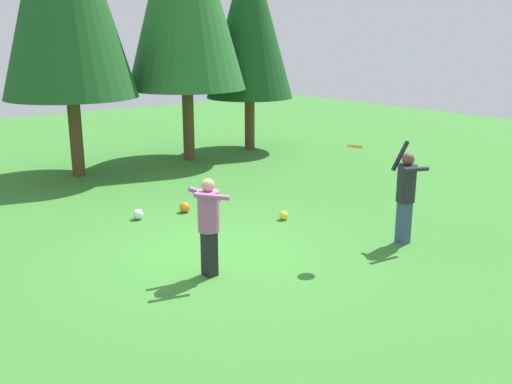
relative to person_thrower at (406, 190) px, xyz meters
name	(u,v)px	position (x,y,z in m)	size (l,w,h in m)	color
ground_plane	(217,255)	(-3.02, 1.66, -1.01)	(40.00, 40.00, 0.00)	#387A2D
person_thrower	(406,190)	(0.00, 0.00, 0.00)	(0.59, 0.55, 1.86)	#38476B
person_catcher	(209,219)	(-3.61, 1.01, -0.07)	(0.67, 0.63, 1.59)	black
frisbee	(355,147)	(-1.22, 0.19, 0.91)	(0.35, 0.35, 0.10)	orange
ball_white	(138,214)	(-3.14, 4.32, -0.90)	(0.22, 0.22, 0.22)	white
ball_orange	(185,207)	(-2.12, 4.13, -0.90)	(0.23, 0.23, 0.23)	orange
ball_yellow	(284,215)	(-0.81, 2.39, -0.91)	(0.19, 0.19, 0.19)	yellow
tree_far_right	(249,19)	(3.39, 8.82, 3.19)	(2.81, 2.81, 6.72)	brown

